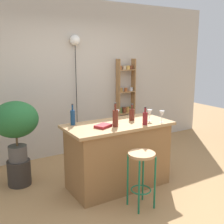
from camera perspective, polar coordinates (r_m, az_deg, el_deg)
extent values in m
plane|color=#A37A4C|center=(3.95, 3.64, -16.29)|extent=(12.00, 12.00, 0.00)
cube|color=#BCB2A3|center=(5.22, -8.49, 6.77)|extent=(6.40, 0.10, 2.80)
cube|color=olive|center=(3.99, 1.25, -9.00)|extent=(1.36, 0.65, 0.88)
cube|color=#A87F51|center=(3.85, 1.28, -2.62)|extent=(1.48, 0.70, 0.04)
cylinder|color=#196642|center=(3.39, 5.53, -15.10)|extent=(0.02, 0.02, 0.67)
cylinder|color=#196642|center=(3.52, 8.71, -14.09)|extent=(0.02, 0.02, 0.67)
cylinder|color=#196642|center=(3.56, 3.21, -13.65)|extent=(0.02, 0.02, 0.67)
cylinder|color=#196642|center=(3.68, 6.32, -12.76)|extent=(0.02, 0.02, 0.67)
torus|color=#196642|center=(3.58, 5.90, -15.45)|extent=(0.25, 0.25, 0.02)
cylinder|color=tan|center=(3.39, 6.07, -8.55)|extent=(0.33, 0.33, 0.03)
cube|color=#9E7042|center=(5.60, 1.22, 1.79)|extent=(0.02, 0.14, 1.74)
cube|color=#9E7042|center=(5.80, 4.31, 2.13)|extent=(0.02, 0.14, 1.74)
cube|color=#9E7042|center=(5.85, 2.73, -4.35)|extent=(0.35, 0.14, 0.02)
cylinder|color=#4C7033|center=(5.77, 1.86, -4.05)|extent=(0.06, 0.06, 0.08)
cylinder|color=silver|center=(5.83, 2.72, -3.87)|extent=(0.06, 0.06, 0.08)
cylinder|color=#4C7033|center=(5.90, 3.62, -3.70)|extent=(0.06, 0.06, 0.08)
cube|color=#9E7042|center=(5.74, 2.77, -0.17)|extent=(0.35, 0.14, 0.02)
cylinder|color=#4C7033|center=(5.66, 1.68, 0.33)|extent=(0.07, 0.07, 0.11)
cylinder|color=brown|center=(5.71, 2.47, 0.42)|extent=(0.07, 0.07, 0.11)
cylinder|color=#AD7A38|center=(5.75, 3.16, 0.51)|extent=(0.07, 0.07, 0.11)
cylinder|color=#4C7033|center=(5.79, 3.88, 0.58)|extent=(0.07, 0.07, 0.11)
cube|color=#9E7042|center=(5.66, 2.82, 4.14)|extent=(0.35, 0.14, 0.02)
cylinder|color=#AD7A38|center=(5.58, 1.82, 4.49)|extent=(0.07, 0.07, 0.07)
cylinder|color=#994C23|center=(5.64, 2.82, 4.57)|extent=(0.07, 0.07, 0.07)
cylinder|color=silver|center=(5.72, 3.91, 4.66)|extent=(0.07, 0.07, 0.07)
cube|color=#9E7042|center=(5.62, 2.87, 8.54)|extent=(0.35, 0.14, 0.02)
cylinder|color=#994C23|center=(5.55, 1.64, 8.98)|extent=(0.07, 0.07, 0.07)
cylinder|color=beige|center=(5.60, 2.52, 9.01)|extent=(0.07, 0.07, 0.07)
cylinder|color=gold|center=(5.64, 3.31, 9.02)|extent=(0.07, 0.07, 0.07)
cylinder|color=brown|center=(5.69, 3.90, 9.04)|extent=(0.07, 0.07, 0.07)
cylinder|color=#2D2823|center=(4.33, -18.34, -11.59)|extent=(0.33, 0.33, 0.37)
cylinder|color=#514C47|center=(4.22, -18.61, -7.94)|extent=(0.26, 0.26, 0.22)
cylinder|color=brown|center=(4.16, -18.79, -5.48)|extent=(0.03, 0.03, 0.16)
ellipsoid|color=#23602D|center=(4.08, -19.08, -1.43)|extent=(0.64, 0.57, 0.51)
cylinder|color=navy|center=(3.78, -7.99, -1.17)|extent=(0.06, 0.06, 0.20)
cylinder|color=navy|center=(3.75, -8.05, 0.88)|extent=(0.02, 0.02, 0.08)
cylinder|color=black|center=(3.74, -8.07, 1.55)|extent=(0.03, 0.03, 0.01)
cylinder|color=#5B2319|center=(3.66, 0.69, -1.33)|extent=(0.07, 0.07, 0.22)
cylinder|color=#5B2319|center=(3.62, 0.70, 1.03)|extent=(0.03, 0.03, 0.09)
cylinder|color=black|center=(3.61, 0.70, 1.80)|extent=(0.03, 0.03, 0.01)
cylinder|color=#5B2319|center=(4.01, 4.06, -0.55)|extent=(0.08, 0.08, 0.16)
cylinder|color=#5B2319|center=(3.99, 4.08, 1.03)|extent=(0.03, 0.03, 0.06)
cylinder|color=black|center=(3.98, 4.09, 1.57)|extent=(0.03, 0.03, 0.01)
cylinder|color=maroon|center=(3.78, 6.74, -1.35)|extent=(0.07, 0.07, 0.17)
cylinder|color=maroon|center=(3.75, 6.79, 0.39)|extent=(0.03, 0.03, 0.07)
cylinder|color=black|center=(3.75, 6.80, 0.98)|extent=(0.03, 0.03, 0.01)
cylinder|color=silver|center=(3.97, 10.05, -2.04)|extent=(0.06, 0.06, 0.00)
cylinder|color=silver|center=(3.96, 10.07, -1.49)|extent=(0.01, 0.01, 0.07)
cone|color=silver|center=(3.94, 10.11, -0.36)|extent=(0.07, 0.07, 0.08)
cylinder|color=silver|center=(3.96, 0.99, -1.88)|extent=(0.06, 0.06, 0.00)
cylinder|color=silver|center=(3.95, 0.99, -1.32)|extent=(0.01, 0.01, 0.07)
cone|color=silver|center=(3.93, 1.00, -0.19)|extent=(0.07, 0.07, 0.08)
cylinder|color=silver|center=(4.02, 7.60, -1.79)|extent=(0.06, 0.06, 0.00)
cylinder|color=silver|center=(4.01, 7.62, -1.24)|extent=(0.01, 0.01, 0.07)
cone|color=silver|center=(3.99, 7.65, -0.12)|extent=(0.07, 0.07, 0.08)
cube|color=maroon|center=(3.65, -1.84, -2.85)|extent=(0.25, 0.23, 0.03)
cylinder|color=black|center=(5.19, -7.22, 2.75)|extent=(0.01, 0.01, 2.08)
sphere|color=white|center=(5.12, -7.54, 14.30)|extent=(0.19, 0.19, 0.19)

